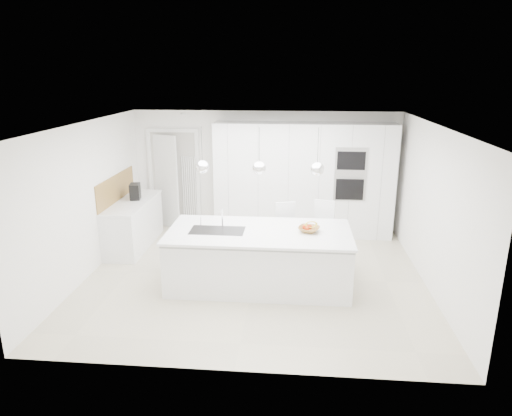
# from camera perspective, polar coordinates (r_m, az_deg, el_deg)

# --- Properties ---
(floor) EXTENTS (5.50, 5.50, 0.00)m
(floor) POSITION_cam_1_polar(r_m,az_deg,el_deg) (7.65, -0.20, -8.57)
(floor) COLOR beige
(floor) RESTS_ON ground
(wall_back) EXTENTS (5.50, 0.00, 5.50)m
(wall_back) POSITION_cam_1_polar(r_m,az_deg,el_deg) (9.62, 1.16, 4.61)
(wall_back) COLOR white
(wall_back) RESTS_ON ground
(wall_left) EXTENTS (0.00, 5.00, 5.00)m
(wall_left) POSITION_cam_1_polar(r_m,az_deg,el_deg) (7.94, -20.40, 0.92)
(wall_left) COLOR white
(wall_left) RESTS_ON ground
(ceiling) EXTENTS (5.50, 5.50, 0.00)m
(ceiling) POSITION_cam_1_polar(r_m,az_deg,el_deg) (6.96, -0.22, 10.39)
(ceiling) COLOR white
(ceiling) RESTS_ON wall_back
(tall_cabinets) EXTENTS (3.60, 0.60, 2.30)m
(tall_cabinets) POSITION_cam_1_polar(r_m,az_deg,el_deg) (9.33, 5.94, 3.51)
(tall_cabinets) COLOR white
(tall_cabinets) RESTS_ON floor
(oven_stack) EXTENTS (0.62, 0.04, 1.05)m
(oven_stack) POSITION_cam_1_polar(r_m,az_deg,el_deg) (9.05, 11.72, 4.13)
(oven_stack) COLOR #A5A5A8
(oven_stack) RESTS_ON tall_cabinets
(doorway_frame) EXTENTS (1.11, 0.08, 2.13)m
(doorway_frame) POSITION_cam_1_polar(r_m,az_deg,el_deg) (9.96, -10.14, 3.45)
(doorway_frame) COLOR white
(doorway_frame) RESTS_ON floor
(hallway_door) EXTENTS (0.76, 0.38, 2.00)m
(hallway_door) POSITION_cam_1_polar(r_m,az_deg,el_deg) (9.99, -11.60, 3.28)
(hallway_door) COLOR white
(hallway_door) RESTS_ON floor
(radiator) EXTENTS (0.32, 0.04, 1.40)m
(radiator) POSITION_cam_1_polar(r_m,az_deg,el_deg) (9.92, -8.32, 2.43)
(radiator) COLOR white
(radiator) RESTS_ON floor
(left_base_cabinets) EXTENTS (0.60, 1.80, 0.86)m
(left_base_cabinets) POSITION_cam_1_polar(r_m,az_deg,el_deg) (9.11, -15.03, -2.02)
(left_base_cabinets) COLOR white
(left_base_cabinets) RESTS_ON floor
(left_worktop) EXTENTS (0.62, 1.82, 0.04)m
(left_worktop) POSITION_cam_1_polar(r_m,az_deg,el_deg) (8.98, -15.25, 0.70)
(left_worktop) COLOR white
(left_worktop) RESTS_ON left_base_cabinets
(oak_backsplash) EXTENTS (0.02, 1.80, 0.50)m
(oak_backsplash) POSITION_cam_1_polar(r_m,az_deg,el_deg) (9.02, -17.10, 2.38)
(oak_backsplash) COLOR olive
(oak_backsplash) RESTS_ON wall_left
(island_base) EXTENTS (2.80, 1.20, 0.86)m
(island_base) POSITION_cam_1_polar(r_m,az_deg,el_deg) (7.19, 0.38, -6.51)
(island_base) COLOR white
(island_base) RESTS_ON floor
(island_worktop) EXTENTS (2.84, 1.40, 0.04)m
(island_worktop) POSITION_cam_1_polar(r_m,az_deg,el_deg) (7.08, 0.42, -3.00)
(island_worktop) COLOR white
(island_worktop) RESTS_ON island_base
(island_sink) EXTENTS (0.84, 0.44, 0.18)m
(island_sink) POSITION_cam_1_polar(r_m,az_deg,el_deg) (7.13, -4.84, -3.43)
(island_sink) COLOR #3F3F42
(island_sink) RESTS_ON island_worktop
(island_tap) EXTENTS (0.02, 0.02, 0.30)m
(island_tap) POSITION_cam_1_polar(r_m,az_deg,el_deg) (7.23, -4.23, -1.19)
(island_tap) COLOR white
(island_tap) RESTS_ON island_worktop
(pendant_left) EXTENTS (0.20, 0.20, 0.20)m
(pendant_left) POSITION_cam_1_polar(r_m,az_deg,el_deg) (6.87, -6.71, 5.12)
(pendant_left) COLOR white
(pendant_left) RESTS_ON ceiling
(pendant_mid) EXTENTS (0.20, 0.20, 0.20)m
(pendant_mid) POSITION_cam_1_polar(r_m,az_deg,el_deg) (6.75, 0.40, 5.03)
(pendant_mid) COLOR white
(pendant_mid) RESTS_ON ceiling
(pendant_right) EXTENTS (0.20, 0.20, 0.20)m
(pendant_right) POSITION_cam_1_polar(r_m,az_deg,el_deg) (6.74, 7.65, 4.86)
(pendant_right) COLOR white
(pendant_right) RESTS_ON ceiling
(fruit_bowl) EXTENTS (0.40, 0.40, 0.08)m
(fruit_bowl) POSITION_cam_1_polar(r_m,az_deg,el_deg) (7.06, 6.63, -2.66)
(fruit_bowl) COLOR olive
(fruit_bowl) RESTS_ON island_worktop
(espresso_machine) EXTENTS (0.23, 0.31, 0.30)m
(espresso_machine) POSITION_cam_1_polar(r_m,az_deg,el_deg) (9.07, -14.88, 2.00)
(espresso_machine) COLOR black
(espresso_machine) RESTS_ON left_worktop
(bar_stool_left) EXTENTS (0.48, 0.58, 1.10)m
(bar_stool_left) POSITION_cam_1_polar(r_m,az_deg,el_deg) (7.89, 3.61, -3.46)
(bar_stool_left) COLOR white
(bar_stool_left) RESTS_ON floor
(bar_stool_right) EXTENTS (0.51, 0.61, 1.13)m
(bar_stool_right) POSITION_cam_1_polar(r_m,az_deg,el_deg) (7.95, 8.50, -3.33)
(bar_stool_right) COLOR white
(bar_stool_right) RESTS_ON floor
(apple_a) EXTENTS (0.07, 0.07, 0.07)m
(apple_a) POSITION_cam_1_polar(r_m,az_deg,el_deg) (6.99, 6.40, -2.59)
(apple_a) COLOR red
(apple_a) RESTS_ON fruit_bowl
(apple_b) EXTENTS (0.08, 0.08, 0.08)m
(apple_b) POSITION_cam_1_polar(r_m,az_deg,el_deg) (7.05, 6.45, -2.38)
(apple_b) COLOR red
(apple_b) RESTS_ON fruit_bowl
(apple_c) EXTENTS (0.08, 0.08, 0.08)m
(apple_c) POSITION_cam_1_polar(r_m,az_deg,el_deg) (7.07, 6.13, -2.36)
(apple_c) COLOR red
(apple_c) RESTS_ON fruit_bowl
(apple_extra_3) EXTENTS (0.08, 0.08, 0.08)m
(apple_extra_3) POSITION_cam_1_polar(r_m,az_deg,el_deg) (7.07, 6.72, -2.37)
(apple_extra_3) COLOR red
(apple_extra_3) RESTS_ON fruit_bowl
(banana_bunch) EXTENTS (0.23, 0.17, 0.21)m
(banana_bunch) POSITION_cam_1_polar(r_m,az_deg,el_deg) (7.04, 6.90, -2.07)
(banana_bunch) COLOR yellow
(banana_bunch) RESTS_ON fruit_bowl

